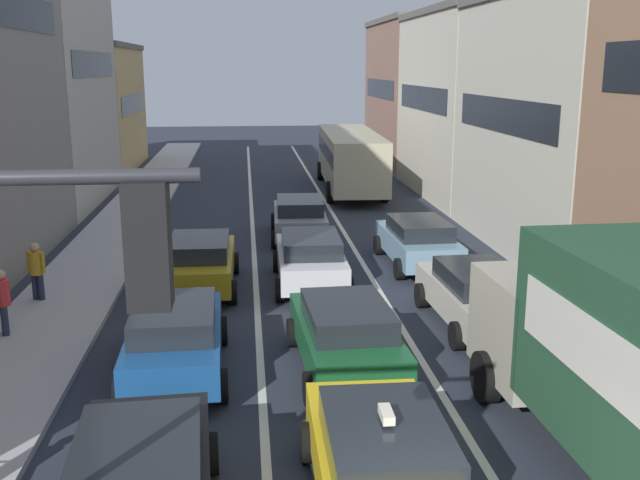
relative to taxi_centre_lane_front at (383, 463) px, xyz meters
name	(u,v)px	position (x,y,z in m)	size (l,w,h in m)	color
sidewalk_left	(116,234)	(-6.57, 17.80, -0.73)	(2.60, 64.00, 0.14)	#B0B0B0
lane_stripe_left	(253,233)	(-1.57, 17.80, -0.79)	(0.16, 60.00, 0.01)	silver
lane_stripe_right	(343,231)	(1.83, 17.80, -0.79)	(0.16, 60.00, 0.01)	silver
building_row_right	(551,101)	(10.03, 18.75, 3.95)	(7.20, 43.90, 11.31)	#936B5B
taxi_centre_lane_front	(383,463)	(0.00, 0.00, 0.00)	(2.10, 4.32, 1.66)	yellow
sedan_centre_lane_second	(346,334)	(0.16, 4.92, 0.00)	(2.21, 4.37, 1.49)	#19592D
wagon_left_lane_second	(175,337)	(-3.26, 5.14, 0.00)	(2.15, 4.35, 1.49)	#194C8C
hatchback_centre_lane_third	(310,258)	(-0.02, 10.98, 0.00)	(2.13, 4.33, 1.49)	silver
sedan_left_lane_third	(200,261)	(-3.09, 10.93, 0.00)	(2.10, 4.32, 1.49)	#B29319
coupe_centre_lane_fourth	(300,217)	(0.11, 16.74, 0.00)	(2.19, 4.36, 1.49)	gray
sedan_right_lane_behind_truck	(476,294)	(3.62, 7.27, 0.00)	(2.17, 4.36, 1.49)	beige
wagon_right_lane_far	(418,241)	(3.49, 12.71, 0.00)	(2.16, 4.35, 1.49)	#759EB7
bus_mid_queue_primary	(350,156)	(3.38, 26.75, 0.96)	(3.12, 10.59, 2.90)	#BFB793
pedestrian_near_kerb	(36,270)	(-7.23, 9.99, 0.15)	(0.51, 0.34, 1.66)	#262D47
pedestrian_mid_sidewalk	(3,300)	(-7.29, 7.44, 0.15)	(0.34, 0.52, 1.66)	#262D47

